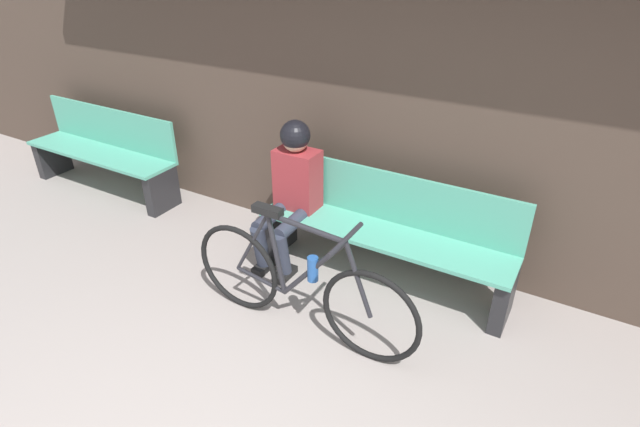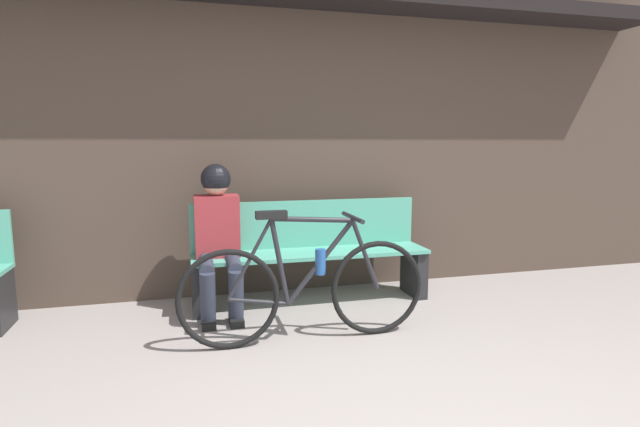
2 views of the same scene
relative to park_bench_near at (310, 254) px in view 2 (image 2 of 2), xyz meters
The scene contains 4 objects.
storefront_wall 1.32m from the park_bench_near, 88.69° to the left, with size 12.00×0.56×3.20m.
park_bench_near is the anchor object (origin of this frame).
bicycle 0.86m from the park_bench_near, 105.71° to the right, with size 1.67×0.40×0.89m.
person_seated 0.81m from the park_bench_near, behind, with size 0.34×0.59×1.16m.
Camera 2 is at (-0.97, -1.60, 1.33)m, focal length 28.00 mm.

